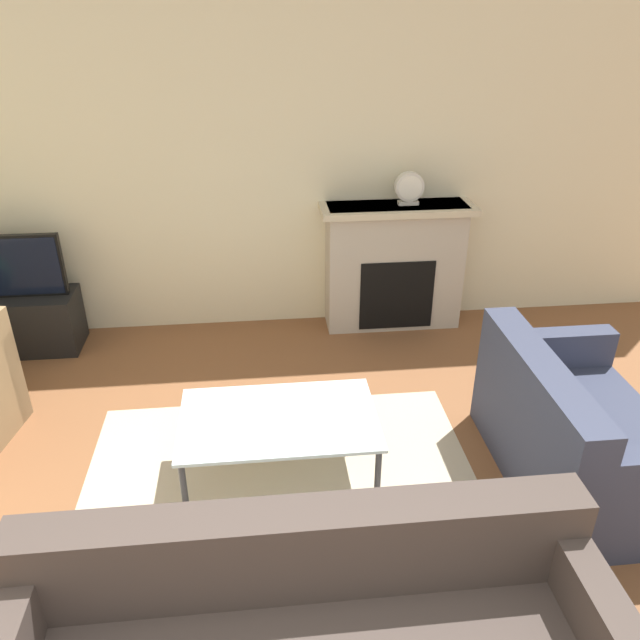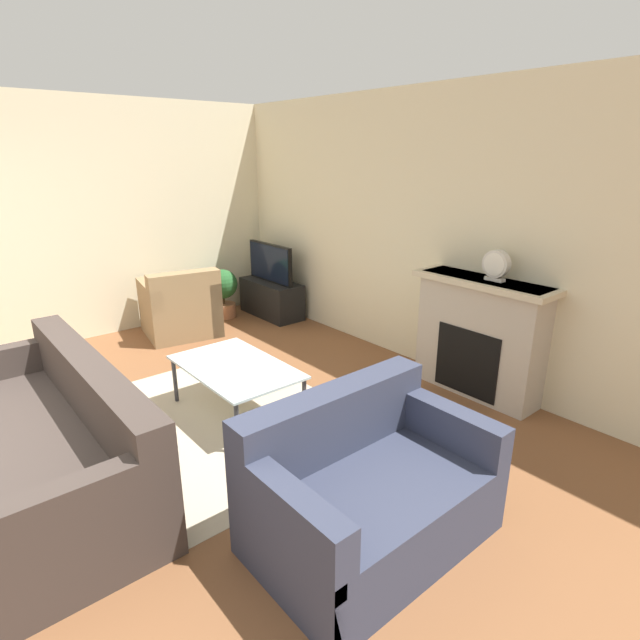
% 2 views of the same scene
% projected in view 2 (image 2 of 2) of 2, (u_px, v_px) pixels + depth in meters
% --- Properties ---
extents(wall_back, '(8.05, 0.06, 2.70)m').
position_uv_depth(wall_back, '(394.00, 228.00, 5.19)').
color(wall_back, beige).
rests_on(wall_back, ground_plane).
extents(wall_left, '(0.06, 7.25, 2.70)m').
position_uv_depth(wall_left, '(102.00, 221.00, 5.74)').
color(wall_left, beige).
rests_on(wall_left, ground_plane).
extents(area_rug, '(2.33, 1.90, 0.00)m').
position_uv_depth(area_rug, '(221.00, 418.00, 4.14)').
color(area_rug, '#B7A88E').
rests_on(area_rug, ground_plane).
extents(fireplace, '(1.25, 0.38, 1.07)m').
position_uv_depth(fireplace, '(479.00, 335.00, 4.43)').
color(fireplace, '#B2A899').
rests_on(fireplace, ground_plane).
extents(tv_stand, '(0.95, 0.41, 0.47)m').
position_uv_depth(tv_stand, '(272.00, 298.00, 6.70)').
color(tv_stand, black).
rests_on(tv_stand, ground_plane).
extents(tv, '(0.89, 0.05, 0.50)m').
position_uv_depth(tv, '(270.00, 263.00, 6.54)').
color(tv, black).
rests_on(tv, tv_stand).
extents(couch_sectional, '(2.27, 0.90, 0.82)m').
position_uv_depth(couch_sectional, '(50.00, 445.00, 3.24)').
color(couch_sectional, '#3D332D').
rests_on(couch_sectional, ground_plane).
extents(couch_loveseat, '(0.86, 1.32, 0.82)m').
position_uv_depth(couch_loveseat, '(366.00, 492.00, 2.80)').
color(couch_loveseat, '#33384C').
rests_on(couch_loveseat, ground_plane).
extents(armchair_by_window, '(0.92, 0.93, 0.82)m').
position_uv_depth(armchair_by_window, '(181.00, 310.00, 5.97)').
color(armchair_by_window, '#8C704C').
rests_on(armchair_by_window, ground_plane).
extents(coffee_table, '(1.13, 0.70, 0.43)m').
position_uv_depth(coffee_table, '(235.00, 370.00, 4.12)').
color(coffee_table, '#333338').
rests_on(coffee_table, ground_plane).
extents(potted_plant, '(0.38, 0.38, 0.65)m').
position_uv_depth(potted_plant, '(223.00, 290.00, 6.58)').
color(potted_plant, '#AD704C').
rests_on(potted_plant, ground_plane).
extents(mantel_clock, '(0.23, 0.07, 0.26)m').
position_uv_depth(mantel_clock, '(496.00, 265.00, 4.16)').
color(mantel_clock, beige).
rests_on(mantel_clock, fireplace).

